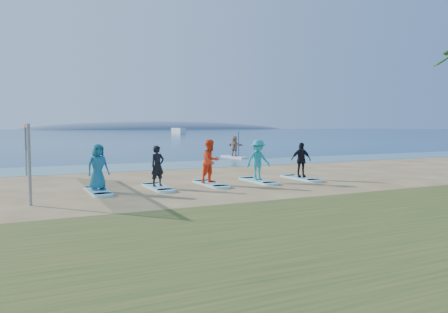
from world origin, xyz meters
name	(u,v)px	position (x,y,z in m)	size (l,w,h in m)	color
ground	(259,186)	(0.00, 0.00, 0.00)	(600.00, 600.00, 0.00)	tan
shallow_water	(172,165)	(0.00, 10.50, 0.01)	(600.00, 600.00, 0.00)	teal
ocean	(38,133)	(0.00, 160.00, 0.01)	(600.00, 600.00, 0.00)	navy
island_ridge	(165,129)	(95.00, 300.00, 0.00)	(220.00, 56.00, 18.00)	slate
volleyball_net	(27,139)	(-8.35, 3.90, 1.90)	(0.23, 9.09, 2.50)	gray
paddleboard	(235,157)	(6.46, 14.61, 0.06)	(0.70, 3.00, 0.12)	silver
paddleboarder	(235,146)	(6.46, 14.61, 0.90)	(1.45, 0.46, 1.56)	tan
boat_offshore_b	(178,134)	(39.79, 118.67, 0.00)	(1.93, 6.28, 1.80)	silver
surfboard_0	(98,191)	(-6.07, 1.28, 0.04)	(0.70, 2.20, 0.09)	#96DCE9
student_0	(98,167)	(-6.07, 1.28, 0.94)	(0.83, 0.54, 1.69)	#1D6A8C
surfboard_1	(158,187)	(-3.81, 1.28, 0.04)	(0.70, 2.20, 0.09)	#96DCE9
student_1	(158,166)	(-3.81, 1.28, 0.88)	(0.58, 0.38, 1.58)	black
surfboard_2	(211,184)	(-1.55, 1.28, 0.04)	(0.70, 2.20, 0.09)	#96DCE9
student_2	(211,161)	(-1.55, 1.28, 0.98)	(0.87, 0.68, 1.79)	#FE441A
surfboard_3	(258,181)	(0.71, 1.28, 0.04)	(0.70, 2.20, 0.09)	#96DCE9
student_3	(258,160)	(0.71, 1.28, 0.96)	(1.13, 0.65, 1.75)	teal
surfboard_4	(301,178)	(2.97, 1.28, 0.04)	(0.70, 2.20, 0.09)	#96DCE9
student_4	(301,160)	(2.97, 1.28, 0.88)	(0.93, 0.39, 1.59)	black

